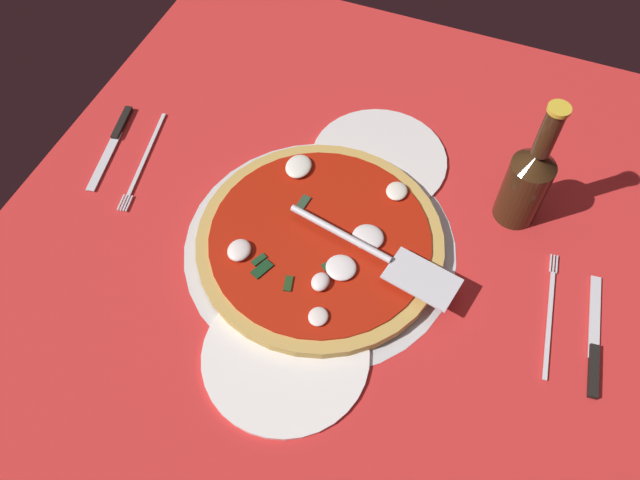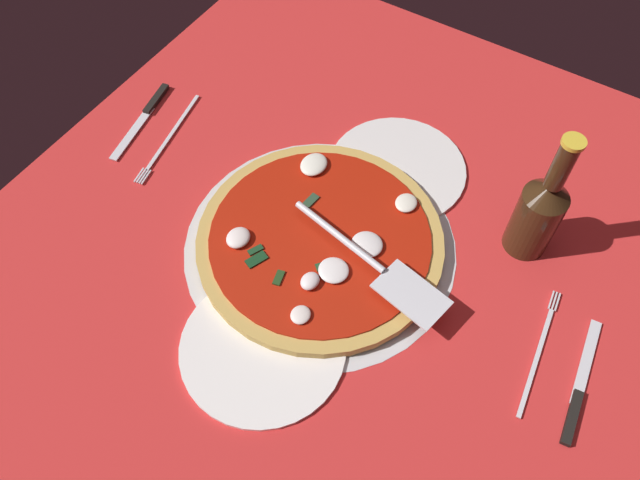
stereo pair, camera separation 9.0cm
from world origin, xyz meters
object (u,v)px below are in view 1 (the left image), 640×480
pizza (320,240)px  place_setting_near (571,331)px  pizza_server (381,256)px  beer_bottle (527,181)px  dinner_plate_right (379,160)px  dinner_plate_left (286,355)px  place_setting_far (129,151)px

pizza → place_setting_near: bearing=-90.3°
pizza_server → beer_bottle: size_ratio=1.17×
place_setting_near → pizza_server: bearing=85.0°
dinner_plate_right → pizza_server: 21.05cm
dinner_plate_left → pizza_server: (16.89, -7.20, 3.88)cm
place_setting_near → dinner_plate_left: bearing=110.6°
place_setting_far → beer_bottle: 62.41cm
dinner_plate_right → place_setting_near: 38.79cm
dinner_plate_left → place_setting_near: (17.56, -34.44, -0.16)cm
dinner_plate_right → beer_bottle: size_ratio=0.97×
dinner_plate_right → place_setting_far: size_ratio=1.02×
pizza_server → beer_bottle: 23.62cm
beer_bottle → pizza: bearing=123.0°
dinner_plate_left → place_setting_near: size_ratio=1.00×
pizza → pizza_server: size_ratio=1.36×
beer_bottle → place_setting_near: bearing=-145.2°
place_setting_far → beer_bottle: size_ratio=0.95×
place_setting_near → beer_bottle: size_ratio=0.98×
place_setting_far → beer_bottle: bearing=88.5°
dinner_plate_right → beer_bottle: bearing=-96.2°
place_setting_near → place_setting_far: (5.75, 72.43, 0.00)cm
pizza → beer_bottle: 30.62cm
pizza_server → place_setting_far: bearing=-176.5°
dinner_plate_left → dinner_plate_right: same height
pizza → place_setting_far: bearing=81.1°
dinner_plate_left → place_setting_far: place_setting_far is taller
pizza_server → place_setting_near: bearing=13.0°
pizza_server → dinner_plate_right: bearing=120.3°
dinner_plate_right → beer_bottle: beer_bottle is taller
pizza_server → place_setting_near: 27.54cm
pizza_server → place_setting_far: (6.43, 45.19, -4.03)cm
dinner_plate_right → beer_bottle: (-2.44, -22.41, 7.64)cm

